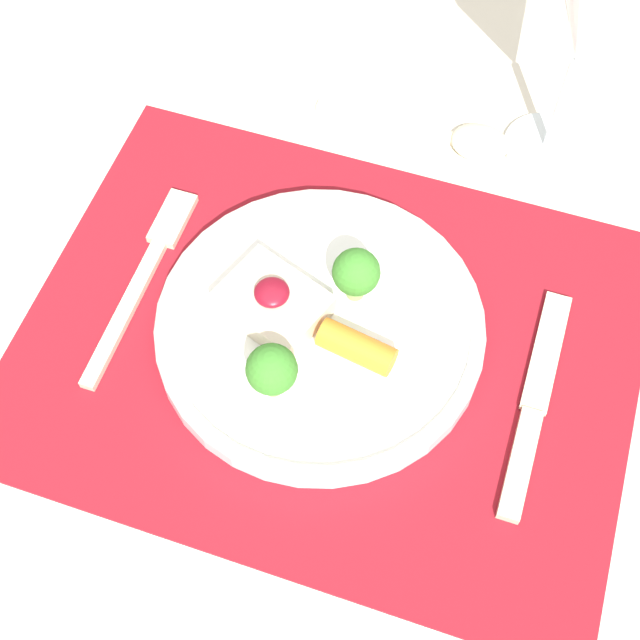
# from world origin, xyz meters

# --- Properties ---
(ground_plane) EXTENTS (8.00, 8.00, 0.00)m
(ground_plane) POSITION_xyz_m (0.00, 0.00, 0.00)
(ground_plane) COLOR brown
(dining_table) EXTENTS (1.32, 1.28, 0.78)m
(dining_table) POSITION_xyz_m (0.00, 0.00, 0.69)
(dining_table) COLOR beige
(dining_table) RESTS_ON ground_plane
(placemat) EXTENTS (0.47, 0.36, 0.00)m
(placemat) POSITION_xyz_m (0.00, 0.00, 0.78)
(placemat) COLOR maroon
(placemat) RESTS_ON dining_table
(dinner_plate) EXTENTS (0.25, 0.25, 0.07)m
(dinner_plate) POSITION_xyz_m (-0.01, 0.00, 0.79)
(dinner_plate) COLOR white
(dinner_plate) RESTS_ON placemat
(fork) EXTENTS (0.02, 0.19, 0.01)m
(fork) POSITION_xyz_m (-0.16, 0.01, 0.78)
(fork) COLOR beige
(fork) RESTS_ON placemat
(knife) EXTENTS (0.02, 0.19, 0.01)m
(knife) POSITION_xyz_m (0.16, -0.01, 0.78)
(knife) COLOR beige
(knife) RESTS_ON placemat
(spoon) EXTENTS (0.18, 0.04, 0.01)m
(spoon) POSITION_xyz_m (0.05, 0.23, 0.78)
(spoon) COLOR beige
(spoon) RESTS_ON dining_table
(wine_glass_near) EXTENTS (0.08, 0.08, 0.20)m
(wine_glass_near) POSITION_xyz_m (0.12, 0.25, 0.92)
(wine_glass_near) COLOR white
(wine_glass_near) RESTS_ON dining_table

